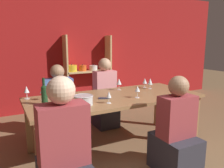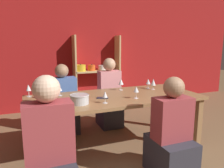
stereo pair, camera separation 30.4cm
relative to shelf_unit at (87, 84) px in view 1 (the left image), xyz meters
The scene contains 18 objects.
wall_back_red 0.90m from the shelf_unit, 151.96° to the left, with size 8.80×0.06×2.70m.
shelf_unit is the anchor object (origin of this frame).
dining_table 2.10m from the shelf_unit, 100.68° to the right, with size 2.35×1.00×0.76m.
mixing_bowl 2.46m from the shelf_unit, 112.25° to the right, with size 0.23×0.23×0.11m.
wine_bottle_green 2.46m from the shelf_unit, 122.93° to the right, with size 0.07×0.07×0.32m.
wine_glass_red_a 2.31m from the shelf_unit, 94.43° to the right, with size 0.07×0.07×0.16m.
wine_glass_white_a 1.78m from the shelf_unit, 95.04° to the right, with size 0.08×0.08×0.18m.
wine_glass_white_b 2.26m from the shelf_unit, 125.53° to the right, with size 0.08×0.08×0.17m.
wine_glass_white_c 1.94m from the shelf_unit, 80.03° to the right, with size 0.07×0.07×0.17m.
wine_glass_white_d 2.45m from the shelf_unit, 105.09° to the right, with size 0.06×0.06×0.15m.
wine_glass_empty_a 1.83m from the shelf_unit, 80.29° to the right, with size 0.07×0.07×0.15m.
wine_glass_white_e 2.08m from the shelf_unit, 121.64° to the right, with size 0.07×0.07×0.14m.
wine_glass_white_f 2.24m from the shelf_unit, 131.72° to the right, with size 0.07×0.07×0.17m.
cell_phone 2.20m from the shelf_unit, 105.45° to the right, with size 0.17×0.13×0.01m.
person_near_a 2.88m from the shelf_unit, 91.02° to the right, with size 0.41×0.51×1.13m.
person_far_a 1.51m from the shelf_unit, 129.41° to the right, with size 0.45×0.56×1.14m.
person_near_b 3.23m from the shelf_unit, 114.75° to the right, with size 0.40×0.51×1.23m.
person_far_b 1.23m from the shelf_unit, 96.75° to the right, with size 0.38×0.47×1.22m.
Camera 1 is at (-1.40, -0.98, 1.48)m, focal length 35.00 mm.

